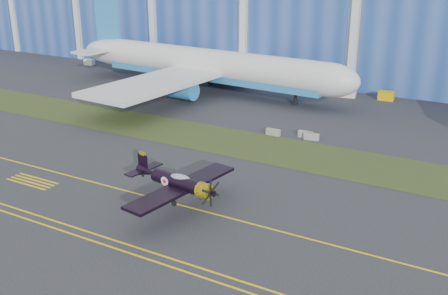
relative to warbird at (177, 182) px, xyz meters
The scene contains 14 objects.
ground 6.79m from the warbird, 88.24° to the left, with size 260.00×260.00×0.00m, color #323238.
grass_median 20.30m from the warbird, 89.47° to the left, with size 260.00×10.00×0.02m, color #475128.
taxiway_centreline 3.21m from the warbird, 80.12° to the left, with size 200.00×0.20×0.02m, color yellow.
edge_line_near 8.95m from the warbird, 88.73° to the right, with size 80.00×0.20×0.02m, color yellow.
edge_line_far 8.02m from the warbird, 88.56° to the right, with size 80.00×0.20×0.02m, color yellow.
hold_short_ladder 18.18m from the warbird, behind, with size 6.00×2.40×0.02m, color yellow, non-canonical shape.
warbird is the anchor object (origin of this frame).
jetliner 48.72m from the warbird, 117.25° to the left, with size 66.17×57.43×21.76m.
shipping_container 51.05m from the warbird, 90.57° to the left, with size 5.95×2.38×2.58m, color silver.
tug 52.64m from the warbird, 81.78° to the left, with size 2.56×1.60×1.50m, color #E5B801.
cart 77.40m from the warbird, 139.23° to the left, with size 2.16×1.29×1.29m, color silver.
barrier_a 25.46m from the warbird, 93.30° to the left, with size 2.00×0.60×0.90m, color gray.
barrier_b 26.82m from the warbird, 84.04° to the left, with size 2.00×0.60×0.90m, color #9B968E.
barrier_c 26.49m from the warbird, 81.69° to the left, with size 2.00×0.60×0.90m, color gray.
Camera 1 is at (26.00, -43.44, 23.00)m, focal length 42.00 mm.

